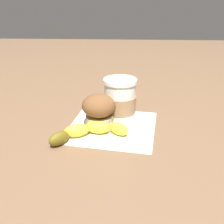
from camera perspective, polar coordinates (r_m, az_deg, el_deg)
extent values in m
plane|color=brown|center=(0.73, 0.00, -3.30)|extent=(3.00, 3.00, 0.00)
cube|color=white|center=(0.73, 0.00, -3.25)|extent=(0.26, 0.26, 0.00)
cylinder|color=silver|center=(0.74, 1.73, 2.26)|extent=(0.09, 0.09, 0.11)
cylinder|color=white|center=(0.72, 1.80, 6.80)|extent=(0.09, 0.09, 0.01)
cylinder|color=#997551|center=(0.74, 1.73, 1.98)|extent=(0.09, 0.09, 0.04)
cylinder|color=beige|center=(0.72, -2.86, -2.10)|extent=(0.07, 0.07, 0.03)
ellipsoid|color=brown|center=(0.70, -2.94, 1.32)|extent=(0.09, 0.09, 0.06)
ellipsoid|color=yellow|center=(0.68, 1.48, -3.67)|extent=(0.05, 0.06, 0.03)
ellipsoid|color=yellow|center=(0.69, -3.13, -3.32)|extent=(0.04, 0.07, 0.03)
ellipsoid|color=yellow|center=(0.68, -7.68, -4.00)|extent=(0.06, 0.07, 0.03)
ellipsoid|color=brown|center=(0.65, -11.49, -5.66)|extent=(0.06, 0.06, 0.03)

